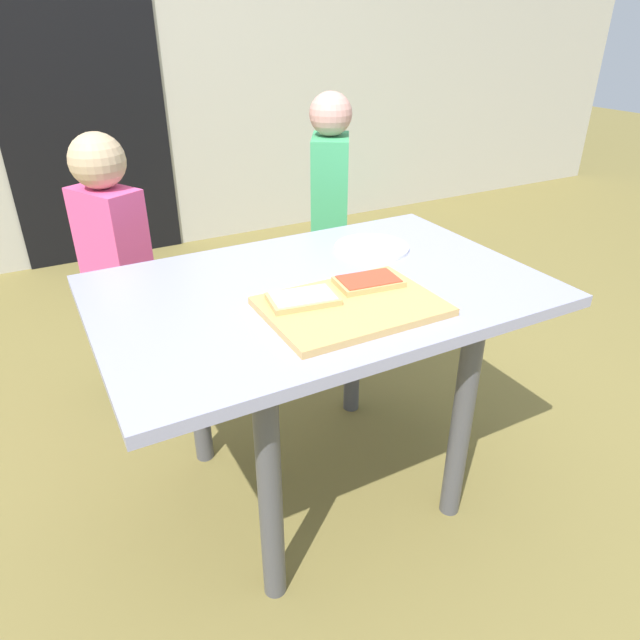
% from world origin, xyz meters
% --- Properties ---
extents(ground_plane, '(16.00, 16.00, 0.00)m').
position_xyz_m(ground_plane, '(0.00, 0.00, 0.00)').
color(ground_plane, olive).
extents(house_wall_back, '(8.00, 0.20, 2.44)m').
position_xyz_m(house_wall_back, '(0.00, 2.44, 1.22)').
color(house_wall_back, '#BCB7A8').
rests_on(house_wall_back, ground).
extents(house_door, '(0.90, 0.02, 2.00)m').
position_xyz_m(house_door, '(-0.23, 2.33, 1.00)').
color(house_door, black).
rests_on(house_door, ground).
extents(dining_table, '(1.17, 0.77, 0.69)m').
position_xyz_m(dining_table, '(0.00, 0.00, 0.59)').
color(dining_table, '#999ABA').
rests_on(dining_table, ground).
extents(cutting_board, '(0.42, 0.30, 0.02)m').
position_xyz_m(cutting_board, '(-0.00, -0.16, 0.70)').
color(cutting_board, tan).
rests_on(cutting_board, dining_table).
extents(pizza_slice_far_left, '(0.18, 0.13, 0.02)m').
position_xyz_m(pizza_slice_far_left, '(-0.10, -0.10, 0.72)').
color(pizza_slice_far_left, tan).
rests_on(pizza_slice_far_left, cutting_board).
extents(pizza_slice_far_right, '(0.18, 0.12, 0.02)m').
position_xyz_m(pizza_slice_far_right, '(0.09, -0.09, 0.72)').
color(pizza_slice_far_right, tan).
rests_on(pizza_slice_far_right, cutting_board).
extents(plate_white_right, '(0.23, 0.23, 0.01)m').
position_xyz_m(plate_white_right, '(0.26, 0.16, 0.70)').
color(plate_white_right, silver).
rests_on(plate_white_right, dining_table).
extents(child_left, '(0.23, 0.28, 1.00)m').
position_xyz_m(child_left, '(-0.40, 0.78, 0.58)').
color(child_left, '#3A5068').
rests_on(child_left, ground).
extents(child_right, '(0.24, 0.28, 1.08)m').
position_xyz_m(child_right, '(0.44, 0.74, 0.61)').
color(child_right, '#372B49').
rests_on(child_right, ground).
extents(garden_hose_coil, '(0.43, 0.43, 0.04)m').
position_xyz_m(garden_hose_coil, '(1.53, 1.81, 0.02)').
color(garden_hose_coil, green).
rests_on(garden_hose_coil, ground).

